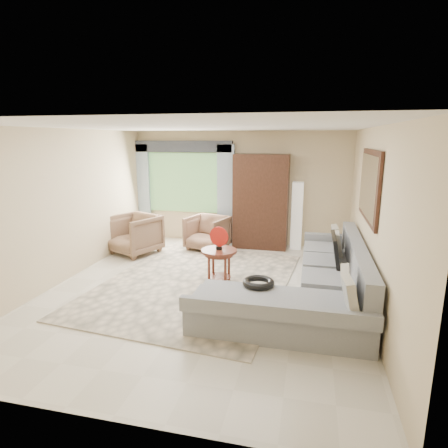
% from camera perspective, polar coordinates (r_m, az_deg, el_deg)
% --- Properties ---
extents(ground, '(6.00, 6.00, 0.00)m').
position_cam_1_polar(ground, '(6.25, -3.01, -10.01)').
color(ground, silver).
rests_on(ground, ground).
extents(area_rug, '(3.38, 4.27, 0.02)m').
position_cam_1_polar(area_rug, '(6.54, -4.28, -8.88)').
color(area_rug, beige).
rests_on(area_rug, ground).
extents(sectional_sofa, '(2.30, 3.46, 0.90)m').
position_cam_1_polar(sectional_sofa, '(5.77, 13.97, -9.38)').
color(sectional_sofa, gray).
rests_on(sectional_sofa, ground).
extents(tv_screen, '(0.14, 0.74, 0.48)m').
position_cam_1_polar(tv_screen, '(6.16, 16.63, -3.78)').
color(tv_screen, black).
rests_on(tv_screen, sectional_sofa).
extents(garden_hose, '(0.43, 0.43, 0.09)m').
position_cam_1_polar(garden_hose, '(5.10, 5.28, -8.87)').
color(garden_hose, black).
rests_on(garden_hose, sectional_sofa).
extents(coffee_table, '(0.60, 0.60, 0.60)m').
position_cam_1_polar(coffee_table, '(6.40, -0.75, -6.39)').
color(coffee_table, '#502315').
rests_on(coffee_table, ground).
extents(red_disc, '(0.34, 0.11, 0.34)m').
position_cam_1_polar(red_disc, '(6.25, -0.77, -1.92)').
color(red_disc, '#B11911').
rests_on(red_disc, coffee_table).
extents(armchair_left, '(1.21, 1.22, 0.85)m').
position_cam_1_polar(armchair_left, '(8.25, -13.49, -1.54)').
color(armchair_left, brown).
rests_on(armchair_left, ground).
extents(armchair_right, '(1.00, 1.02, 0.76)m').
position_cam_1_polar(armchair_right, '(8.34, -2.55, -1.36)').
color(armchair_right, '#866049').
rests_on(armchair_right, ground).
extents(potted_plant, '(0.56, 0.52, 0.50)m').
position_cam_1_polar(potted_plant, '(9.21, -12.16, -1.08)').
color(potted_plant, '#999999').
rests_on(potted_plant, ground).
extents(armoire, '(1.20, 0.55, 2.10)m').
position_cam_1_polar(armoire, '(8.43, 5.66, 3.41)').
color(armoire, black).
rests_on(armoire, ground).
extents(floor_lamp, '(0.24, 0.24, 1.50)m').
position_cam_1_polar(floor_lamp, '(8.48, 11.04, 1.23)').
color(floor_lamp, silver).
rests_on(floor_lamp, ground).
extents(window, '(1.80, 0.04, 1.40)m').
position_cam_1_polar(window, '(9.06, -6.15, 6.30)').
color(window, '#669E59').
rests_on(window, wall_back).
extents(curtain_left, '(0.40, 0.08, 2.30)m').
position_cam_1_polar(curtain_left, '(9.40, -12.37, 4.78)').
color(curtain_left, '#9EB7CC').
rests_on(curtain_left, ground).
extents(curtain_right, '(0.40, 0.08, 2.30)m').
position_cam_1_polar(curtain_right, '(8.72, 0.25, 4.46)').
color(curtain_right, '#9EB7CC').
rests_on(curtain_right, ground).
extents(valance, '(2.40, 0.12, 0.26)m').
position_cam_1_polar(valance, '(8.93, -6.43, 11.67)').
color(valance, '#1E232D').
rests_on(valance, wall_back).
extents(wall_mirror, '(0.05, 1.70, 1.05)m').
position_cam_1_polar(wall_mirror, '(5.97, 21.25, 5.47)').
color(wall_mirror, black).
rests_on(wall_mirror, wall_right).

